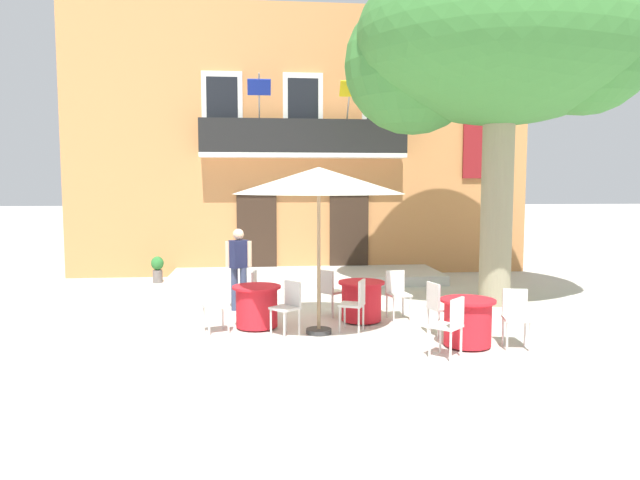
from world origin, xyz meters
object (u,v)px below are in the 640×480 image
object	(u,v)px
cafe_table_near_tree	(361,301)
cafe_chair_middle_1	(288,304)
pedestrian_near_entrance	(239,264)
ground_planter_left	(157,268)
cafe_umbrella	(319,181)
cafe_table_middle	(257,306)
cafe_chair_middle_0	(217,303)
cafe_chair_near_tree_2	(330,289)
cafe_chair_front_0	(438,305)
cafe_chair_near_tree_1	(397,291)
cafe_chair_front_2	(516,314)
plane_tree	(496,45)
cafe_chair_front_1	(450,323)
cafe_chair_near_tree_0	(356,301)
cafe_chair_middle_2	(260,291)
cafe_table_front	(468,322)

from	to	relation	value
cafe_table_near_tree	cafe_chair_middle_1	xyz separation A→B (m)	(-1.41, -0.82, 0.14)
pedestrian_near_entrance	ground_planter_left	bearing A→B (deg)	121.45
cafe_umbrella	ground_planter_left	distance (m)	7.09
cafe_table_middle	cafe_chair_middle_1	xyz separation A→B (m)	(0.54, -0.53, 0.14)
cafe_table_middle	cafe_chair_middle_0	bearing A→B (deg)	-153.81
cafe_chair_near_tree_2	cafe_chair_front_0	bearing A→B (deg)	-45.53
cafe_chair_near_tree_1	pedestrian_near_entrance	size ratio (longest dim) A/B	0.55
cafe_chair_near_tree_1	cafe_chair_front_2	distance (m)	2.57
plane_tree	cafe_chair_front_1	size ratio (longest dim) A/B	8.11
cafe_chair_near_tree_1	cafe_table_middle	xyz separation A→B (m)	(-2.67, -0.49, -0.14)
plane_tree	cafe_chair_front_0	world-z (taller)	plane_tree
cafe_chair_near_tree_2	pedestrian_near_entrance	size ratio (longest dim) A/B	0.55
cafe_chair_middle_0	cafe_chair_front_1	xyz separation A→B (m)	(3.52, -1.82, 0.00)
cafe_chair_front_0	cafe_chair_middle_0	bearing A→B (deg)	171.99
cafe_chair_near_tree_2	cafe_umbrella	xyz separation A→B (m)	(-0.35, -1.33, 2.08)
cafe_chair_near_tree_0	pedestrian_near_entrance	xyz separation A→B (m)	(-2.08, 1.96, 0.41)
cafe_chair_near_tree_1	cafe_chair_middle_2	distance (m)	2.63
cafe_table_front	cafe_chair_near_tree_1	bearing A→B (deg)	107.47
cafe_chair_middle_0	cafe_chair_middle_2	world-z (taller)	same
cafe_umbrella	cafe_chair_near_tree_2	bearing A→B (deg)	75.32
plane_tree	cafe_chair_front_0	size ratio (longest dim) A/B	8.11
cafe_chair_near_tree_0	cafe_chair_middle_2	distance (m)	2.04
cafe_table_front	cafe_chair_front_2	bearing A→B (deg)	-7.19
cafe_chair_near_tree_0	cafe_chair_front_0	distance (m)	1.41
cafe_chair_near_tree_1	cafe_chair_front_0	size ratio (longest dim) A/B	1.00
cafe_umbrella	pedestrian_near_entrance	distance (m)	2.99
cafe_chair_middle_1	cafe_chair_front_2	bearing A→B (deg)	-17.79
plane_tree	cafe_chair_middle_2	xyz separation A→B (m)	(-4.91, -0.90, -4.90)
cafe_table_near_tree	cafe_chair_near_tree_0	size ratio (longest dim) A/B	0.95
cafe_chair_near_tree_0	cafe_chair_near_tree_1	size ratio (longest dim) A/B	1.00
cafe_table_near_tree	cafe_umbrella	world-z (taller)	cafe_umbrella
ground_planter_left	cafe_chair_front_1	bearing A→B (deg)	-53.43
cafe_table_front	pedestrian_near_entrance	xyz separation A→B (m)	(-3.68, 3.09, 0.55)
cafe_chair_near_tree_0	cafe_chair_front_2	size ratio (longest dim) A/B	1.00
cafe_table_middle	cafe_chair_middle_0	distance (m)	0.77
cafe_chair_near_tree_0	cafe_chair_front_1	size ratio (longest dim) A/B	1.00
cafe_umbrella	cafe_chair_front_2	bearing A→B (deg)	-21.00
cafe_chair_near_tree_2	cafe_chair_middle_0	distance (m)	2.39
cafe_table_front	pedestrian_near_entrance	size ratio (longest dim) A/B	0.52
cafe_chair_middle_1	cafe_umbrella	world-z (taller)	cafe_umbrella
cafe_table_near_tree	ground_planter_left	world-z (taller)	cafe_table_near_tree
cafe_table_front	pedestrian_near_entrance	distance (m)	4.84
cafe_chair_middle_1	cafe_umbrella	size ratio (longest dim) A/B	0.31
cafe_chair_near_tree_1	ground_planter_left	world-z (taller)	cafe_chair_near_tree_1
cafe_chair_middle_2	cafe_table_front	world-z (taller)	cafe_chair_middle_2
plane_tree	cafe_chair_near_tree_1	bearing A→B (deg)	-153.31
cafe_chair_near_tree_0	cafe_table_middle	world-z (taller)	cafe_chair_near_tree_0
cafe_table_middle	cafe_umbrella	size ratio (longest dim) A/B	0.30
cafe_chair_middle_0	pedestrian_near_entrance	distance (m)	1.93
cafe_chair_near_tree_1	cafe_table_middle	bearing A→B (deg)	-169.51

